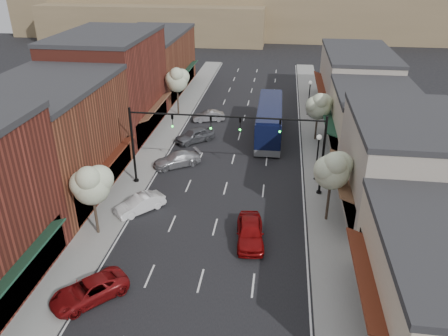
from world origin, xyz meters
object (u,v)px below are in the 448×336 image
at_px(signal_mast_left, 159,136).
at_px(tree_right_far, 319,105).
at_px(signal_mast_right, 294,143).
at_px(parked_car_e, 209,116).
at_px(red_hatchback, 250,232).
at_px(tree_left_near, 91,183).
at_px(lamp_post_far, 310,92).
at_px(tree_right_near, 333,169).
at_px(parked_car_c, 177,160).
at_px(parked_car_b, 140,204).
at_px(tree_left_far, 177,79).
at_px(lamp_post_near, 318,150).
at_px(parked_car_d, 195,135).
at_px(parked_car_a, 89,291).
at_px(coach_bus, 269,120).

xyz_separation_m(signal_mast_left, tree_right_far, (13.97, 11.95, -0.63)).
xyz_separation_m(signal_mast_right, parked_car_e, (-9.82, 16.39, -4.00)).
xyz_separation_m(signal_mast_right, red_hatchback, (-2.89, -7.43, -3.83)).
distance_m(tree_left_near, parked_car_e, 25.04).
xyz_separation_m(tree_right_far, lamp_post_far, (-0.55, 8.06, -0.99)).
distance_m(tree_right_near, lamp_post_far, 24.11).
bearing_deg(tree_left_near, parked_car_c, 75.48).
bearing_deg(lamp_post_far, parked_car_b, -119.67).
distance_m(signal_mast_left, parked_car_e, 16.93).
relative_size(tree_left_far, red_hatchback, 1.31).
bearing_deg(red_hatchback, lamp_post_near, 57.09).
xyz_separation_m(tree_right_near, parked_car_b, (-14.55, -0.52, -3.79)).
relative_size(lamp_post_near, parked_car_d, 1.01).
xyz_separation_m(lamp_post_near, parked_car_a, (-14.00, -16.93, -2.37)).
height_order(red_hatchback, parked_car_a, red_hatchback).
xyz_separation_m(coach_bus, red_hatchback, (-0.50, -19.95, -1.12)).
distance_m(tree_left_near, tree_left_far, 26.00).
bearing_deg(parked_car_c, parked_car_e, 142.00).
relative_size(signal_mast_right, tree_right_far, 1.51).
bearing_deg(parked_car_d, parked_car_e, 134.57).
bearing_deg(tree_left_near, parked_car_a, -72.15).
relative_size(parked_car_b, parked_car_c, 0.88).
bearing_deg(signal_mast_right, parked_car_c, 160.68).
bearing_deg(tree_left_near, coach_bus, 60.84).
relative_size(signal_mast_right, parked_car_c, 1.79).
height_order(tree_left_near, lamp_post_near, tree_left_near).
distance_m(parked_car_c, parked_car_d, 6.08).
bearing_deg(signal_mast_left, lamp_post_near, 10.56).
bearing_deg(parked_car_d, tree_left_far, 162.37).
bearing_deg(lamp_post_far, signal_mast_right, -96.22).
distance_m(red_hatchback, parked_car_e, 24.81).
relative_size(lamp_post_far, parked_car_d, 1.01).
xyz_separation_m(tree_right_far, parked_car_c, (-13.53, -8.16, -3.32)).
xyz_separation_m(parked_car_d, parked_car_e, (0.42, 6.55, -0.13)).
height_order(signal_mast_right, lamp_post_near, signal_mast_right).
xyz_separation_m(signal_mast_left, lamp_post_near, (13.42, 2.50, -1.62)).
height_order(tree_left_near, parked_car_d, tree_left_near).
bearing_deg(signal_mast_left, parked_car_e, 85.05).
distance_m(signal_mast_left, parked_car_a, 14.98).
height_order(tree_right_near, tree_left_near, tree_right_near).
bearing_deg(signal_mast_right, tree_left_near, -149.86).
bearing_deg(parked_car_d, tree_left_near, -53.29).
bearing_deg(lamp_post_near, lamp_post_far, 90.00).
height_order(signal_mast_left, lamp_post_far, signal_mast_left).
bearing_deg(tree_left_near, tree_right_near, 13.55).
bearing_deg(red_hatchback, tree_left_far, 107.54).
xyz_separation_m(lamp_post_near, coach_bus, (-4.57, 10.02, -1.09)).
bearing_deg(parked_car_d, tree_right_near, 1.21).
distance_m(tree_left_near, parked_car_a, 7.60).
bearing_deg(tree_left_far, parked_car_d, -65.83).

